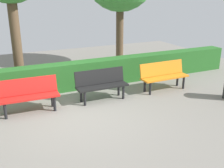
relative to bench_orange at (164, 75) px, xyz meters
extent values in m
plane|color=gray|center=(3.02, 0.59, -0.48)|extent=(16.00, 16.00, 0.00)
cube|color=orange|center=(0.00, 0.07, -0.07)|extent=(1.56, 0.44, 0.05)
cube|color=orange|center=(0.00, -0.12, 0.17)|extent=(1.55, 0.15, 0.42)
cylinder|color=black|center=(-0.63, 0.22, -0.29)|extent=(0.07, 0.07, 0.39)
cylinder|color=black|center=(-0.62, -0.08, -0.29)|extent=(0.07, 0.07, 0.39)
cylinder|color=black|center=(0.62, 0.23, -0.29)|extent=(0.07, 0.07, 0.39)
cylinder|color=black|center=(0.63, -0.07, -0.29)|extent=(0.07, 0.07, 0.39)
cube|color=black|center=(2.07, 0.03, -0.07)|extent=(1.46, 0.42, 0.05)
cube|color=black|center=(2.07, -0.16, 0.17)|extent=(1.46, 0.12, 0.42)
cylinder|color=black|center=(1.49, 0.18, -0.29)|extent=(0.07, 0.07, 0.39)
cylinder|color=black|center=(1.49, -0.12, -0.29)|extent=(0.07, 0.07, 0.39)
cylinder|color=black|center=(2.65, 0.18, -0.29)|extent=(0.07, 0.07, 0.39)
cylinder|color=black|center=(2.65, -0.12, -0.29)|extent=(0.07, 0.07, 0.39)
cube|color=red|center=(4.05, 0.00, -0.07)|extent=(1.50, 0.47, 0.05)
cube|color=red|center=(4.05, -0.19, 0.17)|extent=(1.49, 0.18, 0.42)
cylinder|color=black|center=(3.46, 0.17, -0.29)|extent=(0.07, 0.07, 0.39)
cylinder|color=black|center=(3.46, -0.13, -0.29)|extent=(0.07, 0.07, 0.39)
cylinder|color=black|center=(4.65, 0.14, -0.29)|extent=(0.07, 0.07, 0.39)
cylinder|color=black|center=(4.64, -0.16, -0.29)|extent=(0.07, 0.07, 0.39)
cube|color=#266023|center=(2.11, -1.26, -0.06)|extent=(11.06, 0.51, 0.84)
cylinder|color=brown|center=(-0.08, -3.21, 0.87)|extent=(0.30, 0.30, 2.70)
cylinder|color=brown|center=(3.97, -2.51, 1.01)|extent=(0.31, 0.31, 2.99)
camera|label=1|loc=(4.82, 6.55, 2.43)|focal=43.20mm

